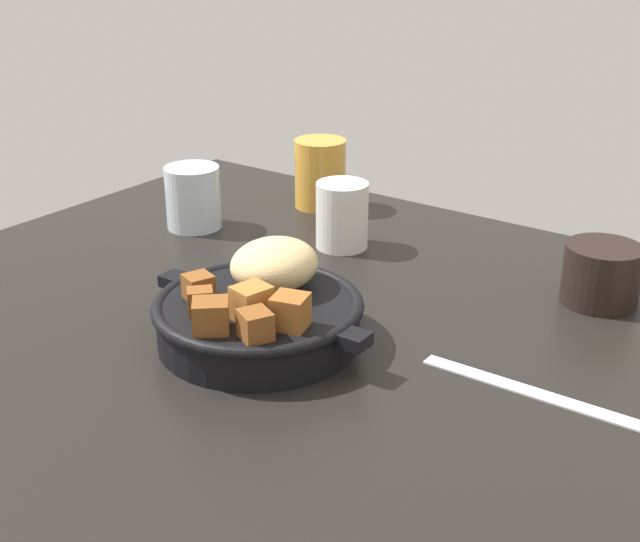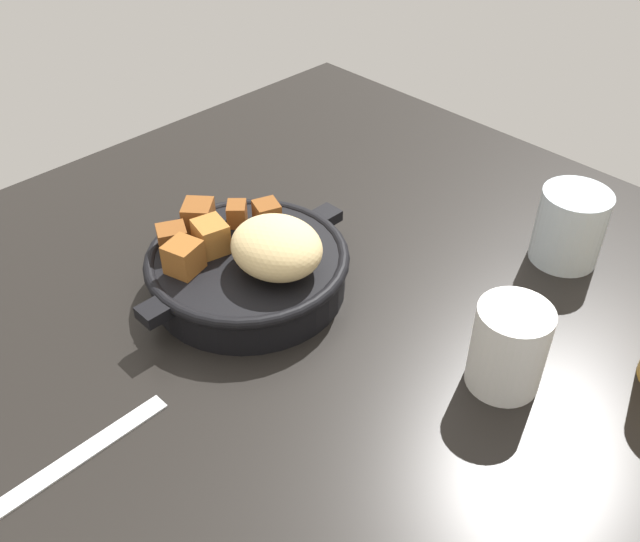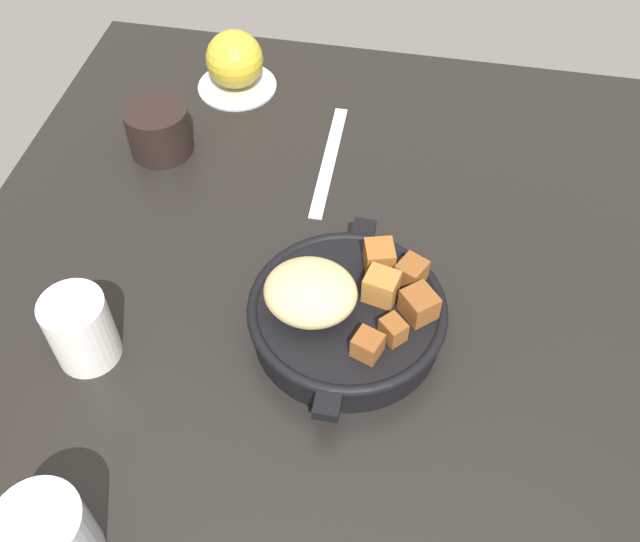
{
  "view_description": "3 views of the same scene",
  "coord_description": "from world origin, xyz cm",
  "views": [
    {
      "loc": [
        44.83,
        -59.3,
        38.17
      ],
      "look_at": [
        -0.56,
        3.45,
        4.75
      ],
      "focal_mm": 47.85,
      "sensor_mm": 36.0,
      "label": 1
    },
    {
      "loc": [
        30.49,
        38.3,
        45.06
      ],
      "look_at": [
        -2.6,
        4.61,
        7.04
      ],
      "focal_mm": 39.23,
      "sensor_mm": 36.0,
      "label": 2
    },
    {
      "loc": [
        -44.19,
        -10.05,
        61.63
      ],
      "look_at": [
        0.84,
        -1.4,
        5.64
      ],
      "focal_mm": 40.99,
      "sensor_mm": 36.0,
      "label": 3
    }
  ],
  "objects": [
    {
      "name": "water_glass_short",
      "position": [
        -28.51,
        14.6,
        3.98
      ],
      "size": [
        6.98,
        6.98,
        7.95
      ],
      "primitive_type": "cylinder",
      "color": "silver",
      "rests_on": "ground_plane"
    },
    {
      "name": "butter_knife",
      "position": [
        23.04,
        1.71,
        0.18
      ],
      "size": [
        20.35,
        1.96,
        0.36
      ],
      "primitive_type": "cube",
      "rotation": [
        0.0,
        0.0,
        0.02
      ],
      "color": "silver",
      "rests_on": "ground_plane"
    },
    {
      "name": "white_creamer_pitcher",
      "position": [
        -9.3,
        20.02,
        4.01
      ],
      "size": [
        6.25,
        6.25,
        8.01
      ],
      "primitive_type": "cylinder",
      "color": "white",
      "rests_on": "ground_plane"
    },
    {
      "name": "coffee_mug_dark",
      "position": [
        21.24,
        22.78,
        3.13
      ],
      "size": [
        7.87,
        7.87,
        6.26
      ],
      "primitive_type": "cylinder",
      "color": "black",
      "rests_on": "ground_plane"
    },
    {
      "name": "juice_glass_amber",
      "position": [
        -20.29,
        30.77,
        4.63
      ],
      "size": [
        6.95,
        6.95,
        9.25
      ],
      "primitive_type": "cylinder",
      "color": "gold",
      "rests_on": "ground_plane"
    },
    {
      "name": "cast_iron_skillet",
      "position": [
        -1.88,
        -4.35,
        3.21
      ],
      "size": [
        24.1,
        19.86,
        8.94
      ],
      "color": "black",
      "rests_on": "ground_plane"
    },
    {
      "name": "ground_plane",
      "position": [
        0.0,
        0.0,
        -1.2
      ],
      "size": [
        95.45,
        79.47,
        2.4
      ],
      "primitive_type": "cube",
      "color": "black"
    }
  ]
}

